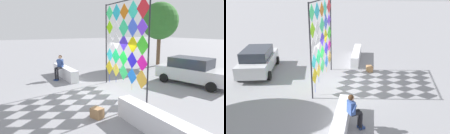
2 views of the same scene
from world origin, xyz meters
The scene contains 8 objects.
ground centered at (0.00, 0.00, 0.00)m, with size 120.00×120.00×0.00m, color gray.
plaza_ledge_left centered at (-4.38, -0.48, 0.37)m, with size 3.69×0.51×0.74m, color silver.
plaza_ledge_right centered at (4.38, -0.48, 0.37)m, with size 3.69×0.51×0.74m, color silver.
kite_display_rack centered at (0.23, 1.13, 2.65)m, with size 4.03×0.32×4.63m.
seated_vendor centered at (-4.03, -0.96, 0.94)m, with size 0.69×0.77×1.59m.
parked_car centered at (1.15, 5.50, 0.80)m, with size 4.35×2.63×1.58m.
cardboard_box_large centered at (2.26, -1.48, 0.19)m, with size 0.44×0.33×0.38m, color #9E754C.
tree_palm_like centered at (-4.34, 8.04, 3.90)m, with size 3.21×3.21×5.56m.
Camera 1 is at (8.23, -4.55, 3.21)m, focal length 31.02 mm.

